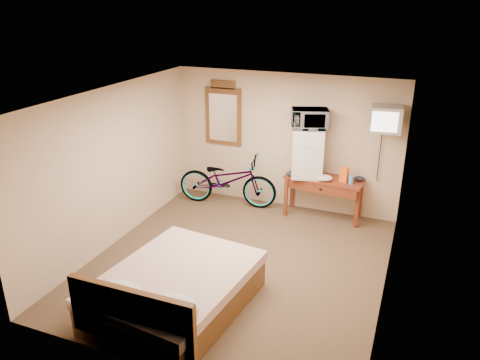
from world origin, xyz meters
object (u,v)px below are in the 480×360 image
at_px(desk, 323,185).
at_px(crt_television, 386,119).
at_px(bicycle, 227,180).
at_px(wall_mirror, 223,114).
at_px(bed, 173,292).
at_px(blue_cup, 351,180).
at_px(mini_fridge, 308,152).
at_px(microwave, 310,119).

distance_m(desk, crt_television, 1.57).
distance_m(desk, bicycle, 1.81).
bearing_deg(bicycle, crt_television, -94.93).
xyz_separation_m(crt_television, bicycle, (-2.73, -0.11, -1.40)).
height_order(wall_mirror, bed, wall_mirror).
relative_size(crt_television, bicycle, 0.32).
distance_m(blue_cup, crt_television, 1.17).
height_order(desk, wall_mirror, wall_mirror).
relative_size(desk, mini_fridge, 1.61).
height_order(bicycle, bed, bicycle).
relative_size(desk, wall_mirror, 1.15).
height_order(desk, bed, bed).
height_order(desk, microwave, microwave).
xyz_separation_m(mini_fridge, bicycle, (-1.49, -0.13, -0.69)).
height_order(mini_fridge, bed, mini_fridge).
relative_size(mini_fridge, bed, 0.39).
distance_m(crt_television, wall_mirror, 2.97).
xyz_separation_m(crt_television, bed, (-2.06, -3.39, -1.61)).
distance_m(microwave, bed, 3.81).
height_order(desk, bicycle, bicycle).
distance_m(crt_television, bed, 4.28).
height_order(blue_cup, crt_television, crt_television).
relative_size(microwave, bed, 0.27).
bearing_deg(mini_fridge, blue_cup, -6.27).
bearing_deg(blue_cup, crt_television, 9.58).
bearing_deg(desk, wall_mirror, 172.35).
xyz_separation_m(wall_mirror, bicycle, (0.23, -0.37, -1.17)).
relative_size(wall_mirror, bicycle, 0.65).
bearing_deg(bicycle, desk, -94.38).
bearing_deg(bicycle, microwave, -92.48).
bearing_deg(microwave, crt_television, -19.78).
xyz_separation_m(microwave, bicycle, (-1.49, -0.13, -1.29)).
xyz_separation_m(blue_cup, wall_mirror, (-2.50, 0.33, 0.84)).
xyz_separation_m(desk, bed, (-1.14, -3.37, -0.34)).
bearing_deg(wall_mirror, crt_television, -4.86).
height_order(desk, blue_cup, blue_cup).
bearing_deg(wall_mirror, desk, -7.65).
relative_size(mini_fridge, wall_mirror, 0.71).
height_order(mini_fridge, bicycle, mini_fridge).
bearing_deg(bed, crt_television, 58.70).
height_order(microwave, crt_television, crt_television).
bearing_deg(microwave, bicycle, 165.61).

